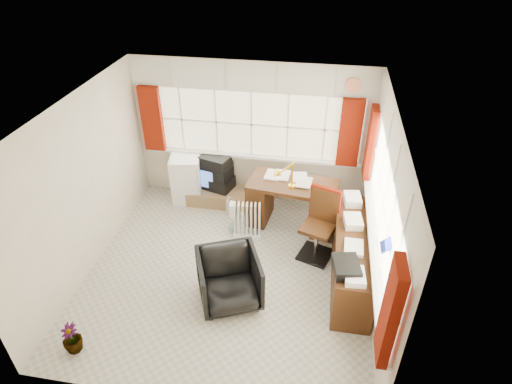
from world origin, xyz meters
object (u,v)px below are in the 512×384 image
mini_fridge (187,179)px  task_chair (321,221)px  desk_lamp (293,169)px  credenza (352,256)px  office_chair (229,279)px  desk (292,202)px  tv_bench (219,196)px  crt_tv (217,174)px  radiator (247,224)px

mini_fridge → task_chair: bearing=-23.4°
desk_lamp → credenza: (0.96, -1.01, -0.74)m
task_chair → office_chair: (-1.13, -1.17, -0.22)m
task_chair → office_chair: 1.65m
desk → mini_fridge: mini_fridge is taller
tv_bench → crt_tv: crt_tv is taller
radiator → credenza: (1.60, -0.64, 0.13)m
desk → task_chair: 0.80m
tv_bench → credenza: bearing=-33.7°
credenza → crt_tv: size_ratio=3.31×
radiator → desk: bearing=35.1°
credenza → crt_tv: credenza is taller
office_chair → mini_fridge: bearing=96.7°
tv_bench → mini_fridge: bearing=179.8°
radiator → crt_tv: size_ratio=1.07×
desk_lamp → radiator: 1.14m
desk_lamp → office_chair: bearing=-110.6°
desk → desk_lamp: desk_lamp is taller
desk → credenza: 1.46m
tv_bench → crt_tv: 0.41m
desk → crt_tv: desk is taller
office_chair → credenza: bearing=0.3°
mini_fridge → office_chair: bearing=-60.3°
desk → office_chair: 1.91m
desk → office_chair: size_ratio=1.84×
credenza → tv_bench: credenza is taller
desk → tv_bench: size_ratio=1.06×
crt_tv → desk: bearing=-22.9°
task_chair → tv_bench: 2.14m
crt_tv → tv_bench: bearing=-69.1°
office_chair → tv_bench: (-0.68, 2.21, -0.24)m
office_chair → task_chair: bearing=23.0°
credenza → tv_bench: size_ratio=1.43×
desk_lamp → tv_bench: size_ratio=0.33×
desk_lamp → crt_tv: size_ratio=0.76×
desk → mini_fridge: (-1.91, 0.42, -0.02)m
desk_lamp → credenza: size_ratio=0.23×
tv_bench → mini_fridge: (-0.58, 0.00, 0.31)m
task_chair → tv_bench: size_ratio=0.79×
office_chair → tv_bench: size_ratio=0.57×
desk → crt_tv: (-1.40, 0.59, 0.04)m
desk_lamp → crt_tv: bearing=153.6°
office_chair → crt_tv: 2.50m
credenza → mini_fridge: bearing=152.0°
tv_bench → crt_tv: size_ratio=2.32×
mini_fridge → crt_tv: bearing=18.3°
tv_bench → desk: bearing=-17.4°
radiator → crt_tv: 1.30m
desk_lamp → credenza: desk_lamp is taller
radiator → credenza: bearing=-21.8°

